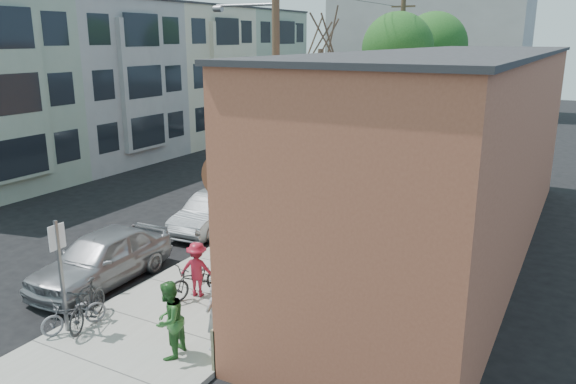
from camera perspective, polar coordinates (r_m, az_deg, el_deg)
The scene contains 27 objects.
ground at distance 19.88m, azimuth -14.28°, elevation -5.69°, with size 120.00×120.00×0.00m, color black.
sidewalk at distance 26.83m, azimuth 8.81°, elevation 0.26°, with size 4.50×58.00×0.15m, color gray.
cafe_building at distance 19.20m, azimuth 16.37°, elevation 3.68°, with size 6.60×20.20×6.61m.
apartment_row at distance 37.03m, azimuth -13.69°, elevation 11.10°, with size 6.30×32.00×9.00m.
end_cap_building at distance 57.42m, azimuth 13.96°, elevation 13.95°, with size 18.00×8.00×12.00m, color #999894.
sign_post at distance 14.28m, azimuth -22.13°, elevation -6.97°, with size 0.07×0.45×2.80m.
parking_meter_near at distance 19.10m, azimuth -6.95°, elevation -3.06°, with size 0.14×0.14×1.24m.
parking_meter_far at distance 26.38m, azimuth 4.02°, elevation 2.18°, with size 0.14×0.14×1.24m.
utility_pole_near at distance 21.09m, azimuth -1.36°, elevation 11.08°, with size 3.57×0.28×10.00m.
utility_pole_far at distance 34.74m, azimuth 11.33°, elevation 12.37°, with size 1.80×0.28×10.00m.
tree_bare at distance 23.85m, azimuth 3.23°, elevation 6.59°, with size 0.24×0.24×6.41m.
tree_leafy_mid at distance 32.90m, azimuth 11.06°, elevation 14.13°, with size 3.98×3.98×8.28m.
tree_leafy_far at distance 40.47m, azimuth 14.60°, elevation 14.20°, with size 4.48×4.48×8.59m.
patio_chair_a at distance 15.85m, azimuth 0.77°, elevation -8.43°, with size 0.50×0.50×0.88m, color #14481A, non-canonical shape.
patio_chair_b at distance 15.05m, azimuth -1.68°, elevation -9.78°, with size 0.50×0.50×0.88m, color #14481A, non-canonical shape.
patron_grey at distance 13.03m, azimuth -7.43°, elevation -12.40°, with size 0.58×0.38×1.58m, color gray.
patron_green at distance 12.85m, azimuth -12.01°, elevation -12.58°, with size 0.86×0.67×1.77m, color #296127.
cyclist at distance 15.59m, azimuth -9.20°, elevation -7.75°, with size 0.99×0.57×1.54m, color maroon.
cyclist_bike at distance 15.70m, azimuth -9.15°, elevation -8.72°, with size 0.64×1.82×0.96m, color black.
parked_bike_a at distance 14.83m, azimuth -19.73°, elevation -10.66°, with size 0.52×1.84×1.10m, color black.
parked_bike_b at distance 14.78m, azimuth -20.91°, elevation -11.46°, with size 0.55×1.59×0.83m, color slate.
car_0 at distance 17.34m, azimuth -18.41°, elevation -6.36°, with size 1.88×4.68×1.59m, color gray.
car_1 at distance 21.19m, azimuth -7.71°, elevation -2.06°, with size 1.46×4.18×1.38m, color #97999E.
car_2 at distance 25.36m, azimuth -0.84°, elevation 1.13°, with size 2.10×5.16×1.50m, color black.
car_3 at distance 30.72m, azimuth 4.82°, elevation 3.81°, with size 2.85×6.18×1.72m, color #B5BBBE.
car_4 at distance 36.26m, azimuth 8.72°, elevation 5.39°, with size 1.72×4.93×1.62m, color silver.
bus at distance 42.08m, azimuth 6.13°, elevation 7.82°, with size 2.55×10.89×3.03m, color white.
Camera 1 is at (12.87, -13.45, 6.98)m, focal length 35.00 mm.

